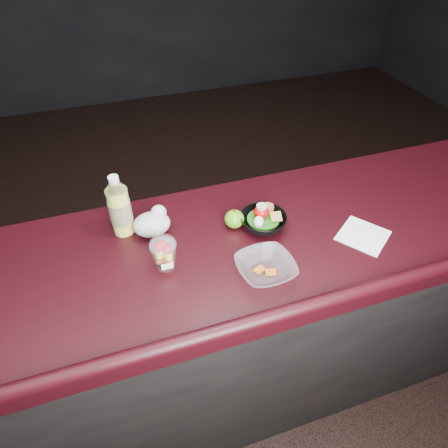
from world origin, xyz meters
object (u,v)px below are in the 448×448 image
Objects in this scene: lemonade_bottle at (120,209)px; takeout_bowl at (265,268)px; green_apple at (234,219)px; fruit_cup at (164,253)px; snack_bowl at (263,221)px.

takeout_bowl is at bearing -40.86° from lemonade_bottle.
takeout_bowl is (0.02, -0.25, -0.01)m from green_apple.
green_apple reaches higher than takeout_bowl.
fruit_cup reaches higher than green_apple.
fruit_cup is at bearing -157.43° from green_apple.
lemonade_bottle is 0.55m from takeout_bowl.
fruit_cup is at bearing 156.42° from takeout_bowl.
fruit_cup is 0.40m from snack_bowl.
snack_bowl is 0.23m from takeout_bowl.
snack_bowl is (0.10, -0.04, -0.00)m from green_apple.
fruit_cup reaches higher than takeout_bowl.
fruit_cup is at bearing -168.31° from snack_bowl.
green_apple is 0.44× the size of snack_bowl.
lemonade_bottle reaches higher than fruit_cup.
takeout_bowl is at bearing -85.80° from green_apple.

